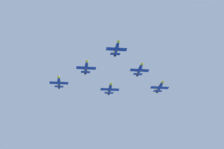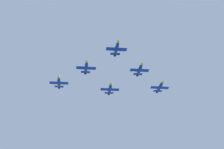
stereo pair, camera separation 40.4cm
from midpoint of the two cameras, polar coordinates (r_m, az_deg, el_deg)
jet_lead at (r=238.22m, az=0.65°, el=3.44°), size 18.87×11.56×3.96m
jet_left_wingman at (r=254.95m, az=3.67°, el=0.67°), size 18.39×11.28×3.86m
jet_right_wingman at (r=251.95m, az=-3.33°, el=0.96°), size 18.80×11.51×3.95m
jet_left_outer at (r=273.10m, az=6.29°, el=-1.61°), size 18.83×11.55×3.96m
jet_right_outer at (r=267.67m, az=-6.87°, el=-0.99°), size 18.98×11.59×3.99m
jet_slot_rear at (r=267.54m, az=-0.22°, el=-1.86°), size 18.95×11.55×3.98m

